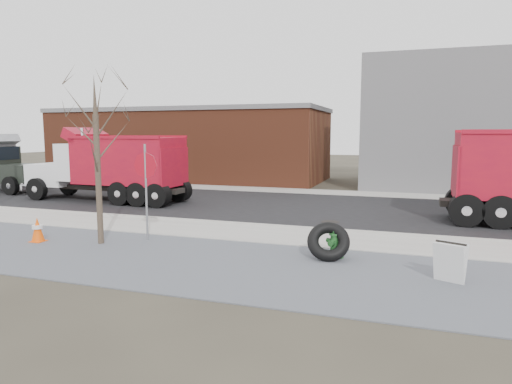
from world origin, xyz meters
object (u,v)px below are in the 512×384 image
(sandwich_board, at_px, (450,262))
(truck_tire, at_px, (328,242))
(dump_truck_red_b, at_px, (110,165))
(stop_sign, at_px, (146,176))
(fire_hydrant, at_px, (335,243))

(sandwich_board, bearing_deg, truck_tire, -176.83)
(dump_truck_red_b, bearing_deg, truck_tire, 151.18)
(sandwich_board, height_order, dump_truck_red_b, dump_truck_red_b)
(stop_sign, bearing_deg, dump_truck_red_b, 157.25)
(fire_hydrant, distance_m, truck_tire, 0.29)
(sandwich_board, bearing_deg, stop_sign, -166.04)
(stop_sign, bearing_deg, truck_tire, 21.41)
(fire_hydrant, height_order, stop_sign, stop_sign)
(fire_hydrant, distance_m, sandwich_board, 3.12)
(fire_hydrant, relative_size, sandwich_board, 0.99)
(fire_hydrant, xyz_separation_m, dump_truck_red_b, (-12.48, 7.07, 1.44))
(fire_hydrant, relative_size, truck_tire, 0.71)
(stop_sign, xyz_separation_m, sandwich_board, (8.84, -1.37, -1.59))
(truck_tire, xyz_separation_m, sandwich_board, (2.98, -1.06, -0.01))
(stop_sign, distance_m, dump_truck_red_b, 9.53)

